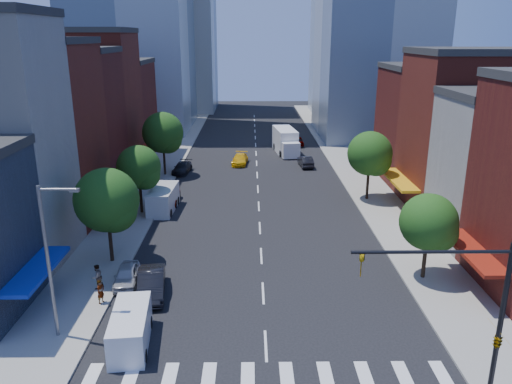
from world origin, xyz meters
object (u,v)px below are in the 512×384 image
traffic_car_far (297,141)px  traffic_car_oncoming (306,161)px  parked_car_rear (182,168)px  parked_car_front (127,275)px  pedestrian_far (97,277)px  parked_car_third (167,197)px  taxi (240,159)px  cargo_van_near (130,330)px  parked_car_second (151,284)px  cargo_van_far (163,200)px  pedestrian_near (101,292)px  box_truck (286,142)px

traffic_car_far → traffic_car_oncoming: bearing=86.8°
parked_car_rear → traffic_car_far: 22.97m
traffic_car_oncoming → parked_car_front: bearing=59.0°
pedestrian_far → parked_car_third: bearing=-152.6°
parked_car_front → parked_car_third: 17.49m
parked_car_third → taxi: 18.14m
parked_car_front → cargo_van_near: size_ratio=0.78×
cargo_van_near → parked_car_third: bearing=88.7°
parked_car_second → cargo_van_near: (-0.06, -5.81, 0.21)m
cargo_van_near → parked_car_front: bearing=99.0°
cargo_van_far → parked_car_second: bearing=-80.5°
parked_car_front → traffic_car_far: 48.86m
parked_car_rear → traffic_car_oncoming: 16.28m
parked_car_front → traffic_car_far: bearing=66.2°
traffic_car_oncoming → cargo_van_near: bearing=65.8°
taxi → pedestrian_near: (-8.24, -36.96, 0.26)m
box_truck → taxi: bearing=-141.2°
parked_car_third → parked_car_front: bearing=-91.5°
parked_car_rear → pedestrian_far: 30.65m
cargo_van_near → pedestrian_far: cargo_van_near is taller
parked_car_second → traffic_car_oncoming: 37.05m
parked_car_second → box_truck: bearing=66.4°
cargo_van_near → pedestrian_near: bearing=117.3°
parked_car_rear → box_truck: 17.94m
parked_car_front → parked_car_rear: size_ratio=0.86×
cargo_van_far → traffic_car_oncoming: (16.00, 17.47, -0.46)m
parked_car_front → cargo_van_far: size_ratio=0.69×
taxi → traffic_car_far: (8.83, 12.01, 0.07)m
traffic_car_oncoming → box_truck: size_ratio=0.48×
cargo_van_far → pedestrian_far: cargo_van_far is taller
cargo_van_near → taxi: 41.82m
parked_car_rear → traffic_car_oncoming: bearing=17.6°
traffic_car_oncoming → pedestrian_near: size_ratio=2.72×
cargo_van_near → pedestrian_far: size_ratio=2.89×
parked_car_third → box_truck: 27.36m
pedestrian_near → pedestrian_far: pedestrian_far is taller
traffic_car_far → pedestrian_far: pedestrian_far is taller
parked_car_front → cargo_van_far: (-0.01, 15.29, 0.51)m
parked_car_rear → traffic_car_oncoming: traffic_car_oncoming is taller
cargo_van_far → pedestrian_far: size_ratio=3.28×
traffic_car_oncoming → pedestrian_far: pedestrian_far is taller
traffic_car_oncoming → parked_car_third: bearing=38.7°
cargo_van_near → pedestrian_near: (-2.94, 4.52, -0.07)m
parked_car_third → traffic_car_far: traffic_car_far is taller
cargo_van_near → traffic_car_oncoming: bearing=64.9°
traffic_car_far → taxi: bearing=50.8°
parked_car_rear → pedestrian_near: pedestrian_near is taller
parked_car_rear → cargo_van_near: 37.14m
pedestrian_near → taxi: bearing=14.0°
box_truck → parked_car_third: bearing=-127.9°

